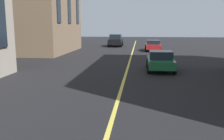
# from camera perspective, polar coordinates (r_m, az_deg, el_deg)

# --- Properties ---
(lane_centre_line) EXTENTS (80.00, 0.16, 0.01)m
(lane_centre_line) POSITION_cam_1_polar(r_m,az_deg,el_deg) (13.78, 2.65, -2.84)
(lane_centre_line) COLOR #D8C64C
(lane_centre_line) RESTS_ON ground_plane
(car_black_far) EXTENTS (4.70, 2.14, 1.88)m
(car_black_far) POSITION_cam_1_polar(r_m,az_deg,el_deg) (38.44, 0.88, 6.97)
(car_black_far) COLOR black
(car_black_far) RESTS_ON ground_plane
(car_red_near) EXTENTS (4.40, 1.95, 1.37)m
(car_red_near) POSITION_cam_1_polar(r_m,az_deg,el_deg) (31.80, 9.50, 5.69)
(car_red_near) COLOR #B21E1E
(car_red_near) RESTS_ON ground_plane
(car_green_parked_a) EXTENTS (3.90, 1.89, 1.40)m
(car_green_parked_a) POSITION_cam_1_polar(r_m,az_deg,el_deg) (17.67, 11.19, 2.15)
(car_green_parked_a) COLOR #1E6038
(car_green_parked_a) RESTS_ON ground_plane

